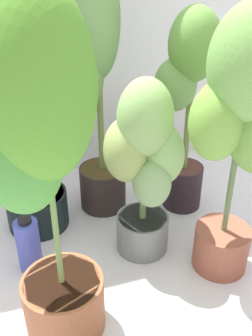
{
  "coord_description": "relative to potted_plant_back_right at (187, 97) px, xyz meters",
  "views": [
    {
      "loc": [
        -0.39,
        -1.02,
        1.1
      ],
      "look_at": [
        -0.0,
        0.2,
        0.35
      ],
      "focal_mm": 41.32,
      "sensor_mm": 36.0,
      "label": 1
    }
  ],
  "objects": [
    {
      "name": "ground_plane",
      "position": [
        -0.32,
        -0.37,
        -0.54
      ],
      "size": [
        8.0,
        8.0,
        0.0
      ],
      "primitive_type": "plane",
      "color": "silver",
      "rests_on": "ground"
    },
    {
      "name": "potted_plant_back_right",
      "position": [
        0.0,
        0.0,
        0.0
      ],
      "size": [
        0.29,
        0.24,
        0.91
      ],
      "color": "#291C23",
      "rests_on": "ground"
    },
    {
      "name": "potted_plant_back_left",
      "position": [
        -0.66,
        0.04,
        -0.1
      ],
      "size": [
        0.41,
        0.37,
        0.79
      ],
      "color": "black",
      "rests_on": "ground"
    },
    {
      "name": "potted_plant_front_left",
      "position": [
        -0.65,
        -0.51,
        0.09
      ],
      "size": [
        0.39,
        0.38,
        1.07
      ],
      "color": "brown",
      "rests_on": "ground"
    },
    {
      "name": "potted_plant_center",
      "position": [
        -0.27,
        -0.24,
        -0.14
      ],
      "size": [
        0.33,
        0.3,
        0.72
      ],
      "color": "slate",
      "rests_on": "ground"
    },
    {
      "name": "potted_plant_back_center",
      "position": [
        -0.36,
        0.11,
        0.04
      ],
      "size": [
        0.3,
        0.26,
        1.09
      ],
      "color": "#2D2321",
      "rests_on": "ground"
    },
    {
      "name": "potted_plant_front_right",
      "position": [
        -0.01,
        -0.42,
        0.07
      ],
      "size": [
        0.43,
        0.33,
        0.98
      ],
      "color": "#944E39",
      "rests_on": "ground"
    },
    {
      "name": "nutrient_bottle",
      "position": [
        -0.72,
        -0.22,
        -0.43
      ],
      "size": [
        0.09,
        0.09,
        0.24
      ],
      "color": "#4652BE",
      "rests_on": "ground"
    }
  ]
}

